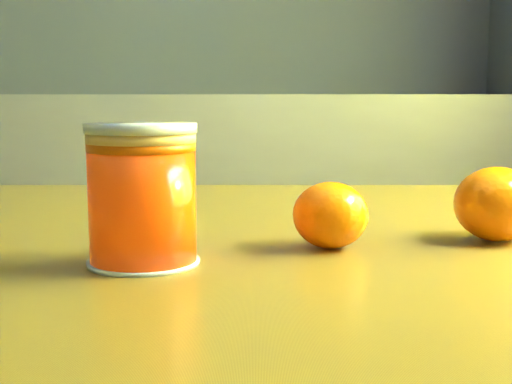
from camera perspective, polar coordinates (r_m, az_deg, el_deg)
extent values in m
cube|color=brown|center=(0.61, 10.36, -5.64)|extent=(1.11, 0.84, 0.04)
cylinder|color=#FA3D05|center=(0.51, -9.07, -0.95)|extent=(0.08, 0.08, 0.09)
cylinder|color=#E1AD5C|center=(0.51, -9.18, 4.31)|extent=(0.08, 0.08, 0.01)
cylinder|color=silver|center=(0.51, -9.20, 4.98)|extent=(0.08, 0.08, 0.00)
ellipsoid|color=orange|center=(0.56, 5.98, -1.85)|extent=(0.07, 0.07, 0.05)
ellipsoid|color=orange|center=(0.62, 18.72, -0.91)|extent=(0.08, 0.08, 0.06)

